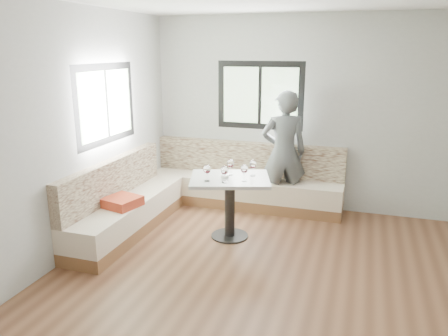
{
  "coord_description": "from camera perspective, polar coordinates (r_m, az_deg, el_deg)",
  "views": [
    {
      "loc": [
        0.6,
        -3.84,
        2.32
      ],
      "look_at": [
        -1.03,
        1.18,
        0.87
      ],
      "focal_mm": 35.0,
      "sensor_mm": 36.0,
      "label": 1
    }
  ],
  "objects": [
    {
      "name": "room",
      "position": [
        4.08,
        7.98,
        2.33
      ],
      "size": [
        5.01,
        5.01,
        2.81
      ],
      "color": "brown",
      "rests_on": "ground"
    },
    {
      "name": "banquette",
      "position": [
        6.21,
        -3.61,
        -3.36
      ],
      "size": [
        2.9,
        2.8,
        0.95
      ],
      "color": "brown",
      "rests_on": "ground"
    },
    {
      "name": "table",
      "position": [
        5.43,
        0.76,
        -3.24
      ],
      "size": [
        1.14,
        1.0,
        0.79
      ],
      "rotation": [
        0.0,
        0.0,
        0.31
      ],
      "color": "black",
      "rests_on": "ground"
    },
    {
      "name": "person",
      "position": [
        6.28,
        7.8,
        2.01
      ],
      "size": [
        0.76,
        0.63,
        1.77
      ],
      "primitive_type": "imported",
      "rotation": [
        0.0,
        0.0,
        3.51
      ],
      "color": "#575C5D",
      "rests_on": "ground"
    },
    {
      "name": "olive_ramekin",
      "position": [
        5.35,
        0.09,
        -1.08
      ],
      "size": [
        0.1,
        0.1,
        0.04
      ],
      "color": "white",
      "rests_on": "table"
    },
    {
      "name": "wine_glass_a",
      "position": [
        5.19,
        -2.23,
        -0.22
      ],
      "size": [
        0.09,
        0.09,
        0.2
      ],
      "color": "white",
      "rests_on": "table"
    },
    {
      "name": "wine_glass_b",
      "position": [
        5.13,
        0.07,
        -0.37
      ],
      "size": [
        0.09,
        0.09,
        0.2
      ],
      "color": "white",
      "rests_on": "table"
    },
    {
      "name": "wine_glass_c",
      "position": [
        5.2,
        2.67,
        -0.17
      ],
      "size": [
        0.09,
        0.09,
        0.2
      ],
      "color": "white",
      "rests_on": "table"
    },
    {
      "name": "wine_glass_d",
      "position": [
        5.45,
        0.86,
        0.55
      ],
      "size": [
        0.09,
        0.09,
        0.2
      ],
      "color": "white",
      "rests_on": "table"
    },
    {
      "name": "wine_glass_e",
      "position": [
        5.41,
        3.78,
        0.41
      ],
      "size": [
        0.09,
        0.09,
        0.2
      ],
      "color": "white",
      "rests_on": "table"
    }
  ]
}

